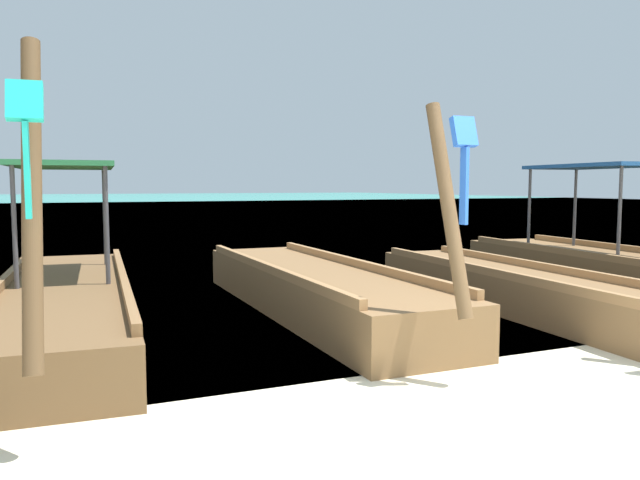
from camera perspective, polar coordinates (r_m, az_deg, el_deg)
name	(u,v)px	position (r m, az deg, el deg)	size (l,w,h in m)	color
ground	(556,444)	(4.30, 20.96, -17.24)	(120.00, 120.00, 0.00)	beige
sea_water	(86,202)	(64.63, -20.83, 3.32)	(120.00, 120.00, 0.00)	#2DB29E
longtail_boat_turquoise_ribbon	(65,300)	(7.57, -22.50, -5.12)	(1.71, 6.73, 2.57)	brown
longtail_boat_blue_ribbon	(315,289)	(7.89, -0.51, -4.58)	(1.34, 6.08, 2.31)	brown
longtail_boat_green_ribbon	(514,288)	(8.50, 17.49, -4.26)	(1.32, 5.89, 2.76)	brown
longtail_boat_pink_ribbon	(634,271)	(10.38, 27.04, -2.57)	(2.00, 7.62, 2.64)	brown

